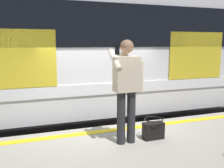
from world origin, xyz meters
name	(u,v)px	position (x,y,z in m)	size (l,w,h in m)	color
ground_plane	(106,168)	(0.00, 0.00, 0.00)	(23.79, 23.79, 0.00)	#4C4742
safety_line	(111,130)	(0.00, 0.30, 0.93)	(12.21, 0.16, 0.01)	yellow
track_rail_near	(91,143)	(0.00, -1.21, 0.08)	(16.19, 0.08, 0.16)	slate
track_rail_far	(79,125)	(0.00, -2.65, 0.08)	(16.19, 0.08, 0.16)	slate
train_carriage	(97,45)	(-0.38, -1.92, 2.53)	(11.50, 3.12, 3.98)	silver
passenger	(126,83)	(-0.04, 0.93, 1.94)	(0.57, 0.55, 1.71)	#262628
handbag	(153,129)	(-0.56, 0.94, 1.09)	(0.36, 0.33, 0.36)	black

